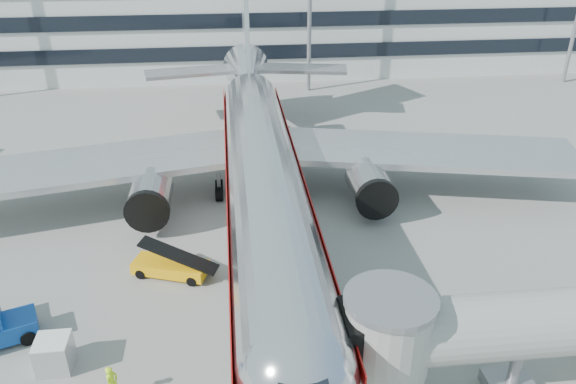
{
  "coord_description": "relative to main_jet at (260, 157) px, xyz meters",
  "views": [
    {
      "loc": [
        -2.14,
        -26.18,
        20.73
      ],
      "look_at": [
        1.47,
        6.37,
        4.0
      ],
      "focal_mm": 35.0,
      "sensor_mm": 36.0,
      "label": 1
    }
  ],
  "objects": [
    {
      "name": "ground",
      "position": [
        0.0,
        -11.72,
        -4.23
      ],
      "size": [
        180.0,
        180.0,
        0.0
      ],
      "primitive_type": "plane",
      "color": "gray",
      "rests_on": "ground"
    },
    {
      "name": "lead_in_line",
      "position": [
        0.0,
        -1.72,
        -4.23
      ],
      "size": [
        0.25,
        70.0,
        0.01
      ],
      "primitive_type": "cube",
      "color": "#F0B30C",
      "rests_on": "ground"
    },
    {
      "name": "main_jet",
      "position": [
        0.0,
        0.0,
        0.0
      ],
      "size": [
        50.95,
        48.7,
        16.06
      ],
      "color": "silver",
      "rests_on": "ground"
    },
    {
      "name": "jet_bridge",
      "position": [
        12.18,
        -19.72,
        -0.36
      ],
      "size": [
        17.8,
        4.5,
        7.0
      ],
      "color": "silver",
      "rests_on": "ground"
    },
    {
      "name": "terminal",
      "position": [
        0.0,
        46.23,
        3.57
      ],
      "size": [
        150.0,
        24.25,
        15.6
      ],
      "color": "silver",
      "rests_on": "ground"
    },
    {
      "name": "belt_loader",
      "position": [
        -6.25,
        -8.17,
        -3.57
      ],
      "size": [
        5.0,
        3.13,
        2.34
      ],
      "color": "#F6AB0A",
      "rests_on": "ground"
    },
    {
      "name": "cargo_container_left",
      "position": [
        -11.37,
        -15.59,
        -3.36
      ],
      "size": [
        1.66,
        1.66,
        1.75
      ],
      "color": "silver",
      "rests_on": "ground"
    },
    {
      "name": "ramp_worker",
      "position": [
        -8.14,
        -18.0,
        -3.27
      ],
      "size": [
        0.73,
        0.84,
        1.93
      ],
      "primitive_type": "imported",
      "rotation": [
        0.0,
        0.0,
        1.1
      ],
      "color": "#C2FF1A",
      "rests_on": "ground"
    }
  ]
}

